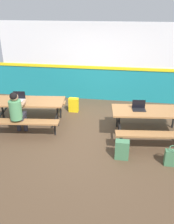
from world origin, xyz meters
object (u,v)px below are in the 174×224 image
at_px(picnic_table_right, 150,116).
at_px(satchel_spare, 74,105).
at_px(laptop_silver, 19,98).
at_px(backpack_dark, 122,150).
at_px(picnic_table_left, 29,106).
at_px(laptop_dark, 139,108).
at_px(student_nearer, 17,110).
at_px(tote_bag_bright, 173,157).

height_order(picnic_table_right, satchel_spare, picnic_table_right).
distance_m(laptop_silver, backpack_dark, 3.10).
height_order(picnic_table_left, laptop_dark, laptop_dark).
bearing_deg(satchel_spare, picnic_table_left, -131.59).
xyz_separation_m(picnic_table_left, picnic_table_right, (3.18, -0.13, 0.00)).
xyz_separation_m(backpack_dark, satchel_spare, (-1.55, 2.28, 0.00)).
bearing_deg(student_nearer, laptop_dark, 8.45).
relative_size(laptop_silver, tote_bag_bright, 0.80).
bearing_deg(laptop_silver, student_nearer, -72.10).
xyz_separation_m(laptop_silver, backpack_dark, (2.81, -1.18, -0.57)).
distance_m(student_nearer, laptop_silver, 0.61).
height_order(laptop_silver, tote_bag_bright, laptop_silver).
relative_size(picnic_table_right, laptop_dark, 5.69).
xyz_separation_m(picnic_table_left, satchel_spare, (0.98, 1.11, -0.36)).
relative_size(student_nearer, satchel_spare, 2.74).
distance_m(student_nearer, tote_bag_bright, 3.78).
bearing_deg(tote_bag_bright, laptop_dark, 121.94).
distance_m(picnic_table_left, student_nearer, 0.59).
bearing_deg(backpack_dark, student_nearer, 167.13).
bearing_deg(laptop_dark, satchel_spare, 147.03).
bearing_deg(tote_bag_bright, laptop_silver, 161.91).
height_order(picnic_table_left, backpack_dark, picnic_table_left).
height_order(picnic_table_left, laptop_silver, laptop_silver).
distance_m(picnic_table_right, laptop_silver, 3.47).
bearing_deg(laptop_silver, picnic_table_right, -2.29).
relative_size(picnic_table_left, laptop_dark, 5.69).
bearing_deg(student_nearer, picnic_table_left, 80.96).
height_order(backpack_dark, satchel_spare, same).
relative_size(laptop_dark, backpack_dark, 0.78).
height_order(laptop_silver, satchel_spare, laptop_silver).
relative_size(picnic_table_right, backpack_dark, 4.43).
relative_size(student_nearer, tote_bag_bright, 2.81).
relative_size(laptop_silver, backpack_dark, 0.78).
bearing_deg(laptop_silver, tote_bag_bright, -18.09).
bearing_deg(student_nearer, tote_bag_bright, -10.58).
bearing_deg(tote_bag_bright, picnic_table_right, 110.07).
relative_size(picnic_table_left, laptop_silver, 5.69).
distance_m(laptop_dark, tote_bag_bright, 1.46).
relative_size(laptop_silver, laptop_dark, 1.00).
bearing_deg(tote_bag_bright, student_nearer, 169.42).
height_order(student_nearer, satchel_spare, student_nearer).
distance_m(picnic_table_left, laptop_dark, 2.90).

